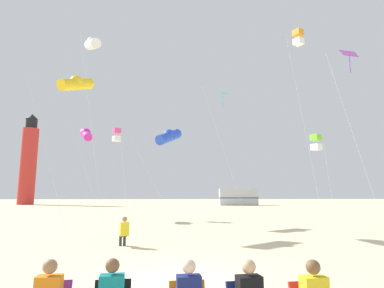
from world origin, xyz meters
name	(u,v)px	position (x,y,z in m)	size (l,w,h in m)	color
ground	(175,281)	(0.00, 0.00, 0.00)	(200.00, 200.00, 0.00)	beige
kite_flyer_standing	(124,231)	(-1.99, 4.97, 0.61)	(0.45, 0.56, 1.16)	yellow
kite_tube_blue	(169,136)	(-0.41, 13.67, 5.98)	(3.60, 3.87, 6.69)	silver
kite_box_orange	(298,38)	(9.13, 13.47, 13.50)	(1.68, 1.57, 14.11)	silver
kite_tube_magenta	(86,134)	(-7.60, 19.10, 7.08)	(2.51, 2.94, 7.79)	silver
kite_tube_gold	(76,84)	(-5.96, 10.59, 8.59)	(3.39, 3.77, 9.29)	silver
kite_diamond_cyan	(223,97)	(3.74, 15.64, 9.49)	(3.15, 2.39, 10.13)	silver
kite_box_rainbow	(117,135)	(-5.08, 19.54, 7.12)	(1.51, 1.57, 7.70)	silver
kite_box_lime	(316,142)	(10.22, 13.95, 5.69)	(1.47, 1.47, 6.27)	silver
kite_diamond_violet	(349,60)	(9.99, 8.64, 9.63)	(2.16, 2.16, 10.27)	silver
kite_tube_white	(93,44)	(-5.89, 13.41, 12.55)	(2.24, 2.63, 13.26)	silver
lighthouse_distant	(29,161)	(-26.76, 51.41, 7.84)	(2.80, 2.80, 16.80)	red
rv_van_silver	(238,197)	(11.01, 45.89, 1.39)	(6.55, 2.67, 2.80)	#B7BABF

